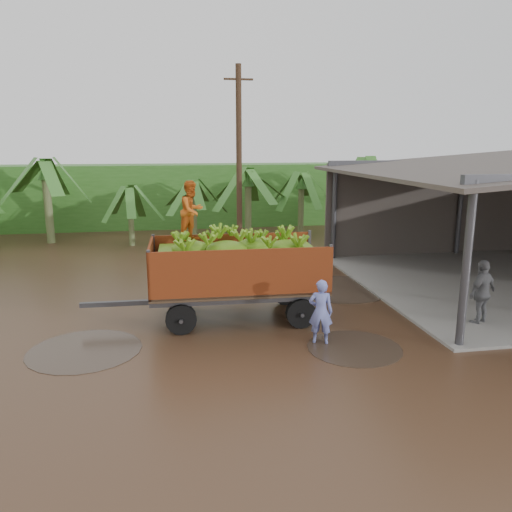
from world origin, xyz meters
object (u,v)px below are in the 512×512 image
(utility_pole, at_px, (239,162))
(banana_trailer, at_px, (236,268))
(man_grey, at_px, (482,293))
(man_blue, at_px, (321,312))

(utility_pole, bearing_deg, banana_trailer, -98.92)
(banana_trailer, relative_size, utility_pole, 0.84)
(man_grey, xyz_separation_m, utility_pole, (-5.14, 9.53, 3.11))
(man_grey, bearing_deg, banana_trailer, -40.07)
(man_grey, distance_m, utility_pole, 11.26)
(man_blue, xyz_separation_m, utility_pole, (-0.53, 9.96, 3.21))
(banana_trailer, distance_m, man_blue, 2.85)
(banana_trailer, bearing_deg, utility_pole, 82.75)
(man_grey, relative_size, utility_pole, 0.23)
(man_blue, height_order, utility_pole, utility_pole)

